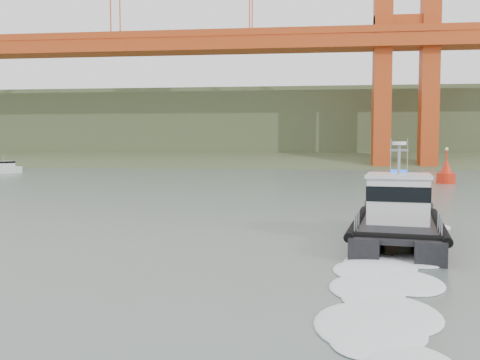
# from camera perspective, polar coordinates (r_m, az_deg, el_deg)

# --- Properties ---
(ground) EXTENTS (400.00, 400.00, 0.00)m
(ground) POSITION_cam_1_polar(r_m,az_deg,el_deg) (22.26, -4.59, -7.43)
(ground) COLOR #56665F
(ground) RESTS_ON ground
(headlands) EXTENTS (500.00, 105.36, 27.12)m
(headlands) POSITION_cam_1_polar(r_m,az_deg,el_deg) (147.00, 5.01, 4.89)
(headlands) COLOR #324226
(headlands) RESTS_ON ground
(patrol_boat) EXTENTS (5.08, 9.98, 4.62)m
(patrol_boat) POSITION_cam_1_polar(r_m,az_deg,el_deg) (24.81, 16.48, -3.70)
(patrol_boat) COLOR black
(patrol_boat) RESTS_ON ground
(motorboat) EXTENTS (3.29, 5.52, 2.88)m
(motorboat) POSITION_cam_1_polar(r_m,az_deg,el_deg) (86.91, -23.81, 1.13)
(motorboat) COLOR silver
(motorboat) RESTS_ON ground
(nav_buoy) EXTENTS (2.01, 2.01, 4.20)m
(nav_buoy) POSITION_cam_1_polar(r_m,az_deg,el_deg) (63.28, 21.13, 0.65)
(nav_buoy) COLOR red
(nav_buoy) RESTS_ON ground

